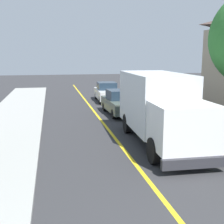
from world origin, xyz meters
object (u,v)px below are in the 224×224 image
parked_van_across (180,106)px  stop_sign (196,97)px  parked_car_near (120,103)px  parked_car_mid (107,92)px  box_truck (159,105)px

parked_van_across → stop_sign: stop_sign is taller
parked_car_near → parked_car_mid: bearing=87.9°
stop_sign → parked_van_across: bearing=79.1°
box_truck → parked_van_across: size_ratio=1.64×
parked_van_across → stop_sign: bearing=-100.9°
parked_car_near → parked_car_mid: 5.95m
box_truck → parked_car_near: box_truck is taller
parked_car_mid → stop_sign: bearing=-76.3°
box_truck → parked_van_across: 6.13m
box_truck → stop_sign: box_truck is taller
parked_car_mid → stop_sign: 11.53m
box_truck → stop_sign: size_ratio=2.74×
parked_van_across → stop_sign: size_ratio=1.67×
parked_car_near → stop_sign: bearing=-60.5°
box_truck → parked_car_mid: box_truck is taller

